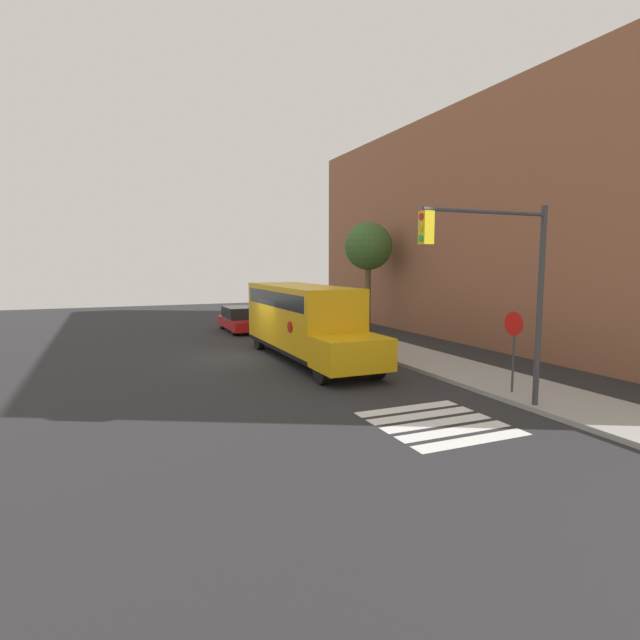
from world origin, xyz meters
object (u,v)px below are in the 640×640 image
parked_car (240,319)px  stop_sign (513,340)px  tree_near_sidewalk (368,247)px  school_bus (304,318)px  traffic_light (505,276)px

parked_car → stop_sign: stop_sign is taller
parked_car → tree_near_sidewalk: (2.68, 7.40, 4.39)m
school_bus → parked_car: size_ratio=2.12×
traffic_light → stop_sign: bearing=127.8°
traffic_light → parked_car: bearing=-173.2°
parked_car → stop_sign: bearing=12.6°
tree_near_sidewalk → school_bus: bearing=-44.5°
school_bus → tree_near_sidewalk: tree_near_sidewalk is taller
school_bus → traffic_light: traffic_light is taller
parked_car → stop_sign: size_ratio=1.76×
parked_car → traffic_light: traffic_light is taller
stop_sign → tree_near_sidewalk: 16.16m
stop_sign → school_bus: bearing=-155.9°
parked_car → traffic_light: (19.48, 2.33, 3.08)m
school_bus → stop_sign: size_ratio=3.72×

